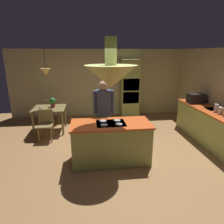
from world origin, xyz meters
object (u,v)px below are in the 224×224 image
object	(u,v)px
oven_tower	(130,89)
microwave_on_counter	(196,98)
potted_plant_on_table	(53,102)
cup_on_table	(41,109)
chair_facing_island	(46,123)
person_at_island	(104,110)
canister_tea	(216,108)
kitchen_island	(111,142)
canister_sugar	(221,110)
chair_by_back_wall	(53,110)
dining_table	(49,111)

from	to	relation	value
oven_tower	microwave_on_counter	world-z (taller)	oven_tower
potted_plant_on_table	cup_on_table	distance (m)	0.46
chair_facing_island	person_at_island	bearing A→B (deg)	-24.57
chair_facing_island	canister_tea	size ratio (longest dim) A/B	4.15
oven_tower	potted_plant_on_table	bearing A→B (deg)	-158.66
kitchen_island	canister_sugar	bearing A→B (deg)	6.93
person_at_island	chair_facing_island	world-z (taller)	person_at_island
chair_by_back_wall	person_at_island	bearing A→B (deg)	127.63
canister_sugar	microwave_on_counter	size ratio (longest dim) A/B	0.39
chair_facing_island	microwave_on_counter	bearing A→B (deg)	1.70
chair_by_back_wall	canister_tea	bearing A→B (deg)	153.66
oven_tower	chair_facing_island	bearing A→B (deg)	-147.02
microwave_on_counter	chair_facing_island	bearing A→B (deg)	-178.30
kitchen_island	oven_tower	xyz separation A→B (m)	(1.10, 3.24, 0.63)
cup_on_table	canister_sugar	bearing A→B (deg)	-17.86
potted_plant_on_table	canister_sugar	xyz separation A→B (m)	(4.43, -1.85, 0.09)
person_at_island	canister_tea	size ratio (longest dim) A/B	8.43
kitchen_island	potted_plant_on_table	xyz separation A→B (m)	(-1.59, 2.19, 0.46)
person_at_island	microwave_on_counter	bearing A→B (deg)	16.47
person_at_island	chair_facing_island	distance (m)	1.84
microwave_on_counter	person_at_island	bearing A→B (deg)	-163.53
dining_table	chair_by_back_wall	world-z (taller)	chair_by_back_wall
canister_tea	microwave_on_counter	size ratio (longest dim) A/B	0.46
chair_by_back_wall	kitchen_island	bearing A→B (deg)	121.51
microwave_on_counter	dining_table	bearing A→B (deg)	173.24
person_at_island	chair_by_back_wall	distance (m)	2.68
oven_tower	canister_tea	distance (m)	3.23
dining_table	person_at_island	world-z (taller)	person_at_island
kitchen_island	chair_facing_island	distance (m)	2.22
oven_tower	canister_sugar	size ratio (longest dim) A/B	12.28
canister_sugar	oven_tower	bearing A→B (deg)	120.98
chair_facing_island	canister_tea	distance (m)	4.66
dining_table	cup_on_table	bearing A→B (deg)	-132.07
kitchen_island	oven_tower	distance (m)	3.48
chair_by_back_wall	oven_tower	bearing A→B (deg)	-170.47
potted_plant_on_table	chair_facing_island	bearing A→B (deg)	-98.04
kitchen_island	microwave_on_counter	distance (m)	3.30
person_at_island	potted_plant_on_table	distance (m)	2.12
dining_table	canister_tea	xyz separation A→B (m)	(4.54, -1.57, 0.38)
potted_plant_on_table	cup_on_table	bearing A→B (deg)	-134.48
person_at_island	cup_on_table	bearing A→B (deg)	146.85
kitchen_island	canister_tea	distance (m)	2.94
cup_on_table	canister_sugar	xyz separation A→B (m)	(4.74, -1.53, 0.21)
cup_on_table	canister_sugar	world-z (taller)	canister_sugar
cup_on_table	kitchen_island	bearing A→B (deg)	-44.54
person_at_island	potted_plant_on_table	world-z (taller)	person_at_island
oven_tower	dining_table	world-z (taller)	oven_tower
oven_tower	canister_sugar	distance (m)	3.38
oven_tower	potted_plant_on_table	size ratio (longest dim) A/B	7.29
potted_plant_on_table	kitchen_island	bearing A→B (deg)	-54.01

